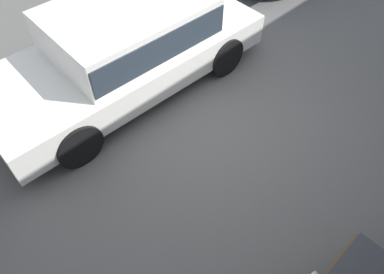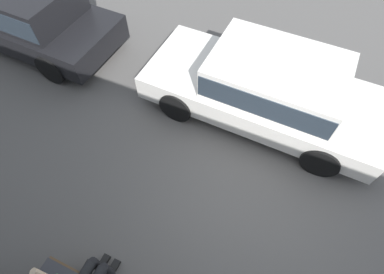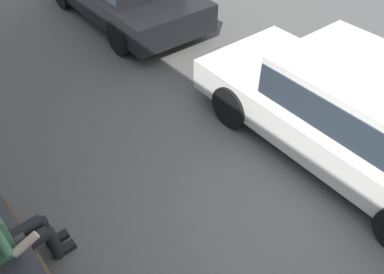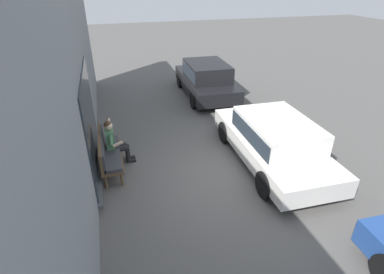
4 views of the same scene
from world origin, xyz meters
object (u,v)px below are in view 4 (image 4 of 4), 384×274
(parked_car_mid, at_px, (274,139))
(parked_car_far, at_px, (206,78))
(bench, at_px, (107,151))
(person_on_phone, at_px, (114,141))

(parked_car_mid, bearing_deg, parked_car_far, 0.91)
(parked_car_mid, distance_m, parked_car_far, 5.61)
(parked_car_mid, xyz_separation_m, parked_car_far, (5.61, 0.09, 0.05))
(bench, xyz_separation_m, parked_car_mid, (-0.95, -4.43, 0.21))
(bench, relative_size, parked_car_mid, 0.41)
(person_on_phone, xyz_separation_m, parked_car_mid, (-1.20, -4.21, 0.08))
(bench, distance_m, parked_car_mid, 4.53)
(bench, relative_size, parked_car_far, 0.43)
(person_on_phone, relative_size, parked_car_mid, 0.29)
(bench, bearing_deg, parked_car_far, -42.92)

